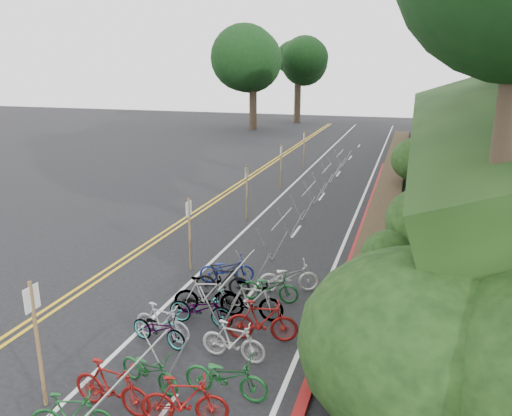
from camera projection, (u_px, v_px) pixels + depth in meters
The scene contains 9 objects.
ground at pixel (86, 342), 12.49m from camera, with size 120.00×120.00×0.00m, color black.
road_markings at pixel (241, 225), 21.56m from camera, with size 7.47×80.00×0.01m.
red_curb at pixel (364, 222), 21.84m from camera, with size 0.25×28.00×0.10m, color maroon.
bike_rack_front at pixel (127, 387), 9.38m from camera, with size 1.13×3.29×1.14m.
bike_racks_rest at pixel (309, 194), 23.31m from camera, with size 1.14×23.00×1.17m.
signpost_near at pixel (37, 337), 9.76m from camera, with size 0.08×0.40×2.73m.
signposts_rest at pixel (266, 175), 24.76m from camera, with size 0.08×18.40×2.50m.
bike_front at pixel (162, 322), 12.48m from camera, with size 1.61×0.46×0.97m, color #9E9EA3.
bike_valet at pixel (213, 327), 12.21m from camera, with size 3.42×9.32×1.10m.
Camera 1 is at (7.38, -9.29, 6.67)m, focal length 35.00 mm.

